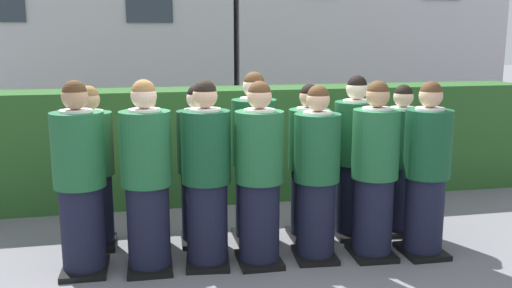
{
  "coord_description": "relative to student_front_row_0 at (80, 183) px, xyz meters",
  "views": [
    {
      "loc": [
        -1.07,
        -4.76,
        2.06
      ],
      "look_at": [
        0.0,
        0.29,
        1.05
      ],
      "focal_mm": 39.37,
      "sensor_mm": 36.0,
      "label": 1
    }
  ],
  "objects": [
    {
      "name": "student_front_row_3",
      "position": [
        1.55,
        -0.12,
        -0.01
      ],
      "size": [
        0.43,
        0.48,
        1.67
      ],
      "color": "black",
      "rests_on": "ground"
    },
    {
      "name": "student_front_row_2",
      "position": [
        1.08,
        -0.06,
        -0.01
      ],
      "size": [
        0.44,
        0.55,
        1.68
      ],
      "color": "black",
      "rests_on": "ground"
    },
    {
      "name": "student_rear_row_5",
      "position": [
        2.66,
        0.39,
        -0.01
      ],
      "size": [
        0.43,
        0.5,
        1.66
      ],
      "color": "black",
      "rests_on": "ground"
    },
    {
      "name": "student_rear_row_2",
      "position": [
        1.07,
        0.51,
        -0.05
      ],
      "size": [
        0.41,
        0.51,
        1.59
      ],
      "color": "black",
      "rests_on": "ground"
    },
    {
      "name": "student_front_row_0",
      "position": [
        0.0,
        0.0,
        0.0
      ],
      "size": [
        0.44,
        0.53,
        1.69
      ],
      "color": "black",
      "rests_on": "ground"
    },
    {
      "name": "student_front_row_5",
      "position": [
        2.63,
        -0.18,
        -0.02
      ],
      "size": [
        0.43,
        0.53,
        1.66
      ],
      "color": "black",
      "rests_on": "ground"
    },
    {
      "name": "student_front_row_4",
      "position": [
        2.08,
        -0.12,
        -0.03
      ],
      "size": [
        0.42,
        0.5,
        1.62
      ],
      "color": "black",
      "rests_on": "ground"
    },
    {
      "name": "student_rear_row_4",
      "position": [
        2.18,
        0.42,
        -0.05
      ],
      "size": [
        0.41,
        0.51,
        1.58
      ],
      "color": "black",
      "rests_on": "ground"
    },
    {
      "name": "student_rear_row_6",
      "position": [
        3.16,
        0.39,
        -0.06
      ],
      "size": [
        0.41,
        0.51,
        1.56
      ],
      "color": "black",
      "rests_on": "ground"
    },
    {
      "name": "hedge",
      "position": [
        1.58,
        2.03,
        -0.1
      ],
      "size": [
        8.02,
        0.7,
        1.41
      ],
      "color": "#285623",
      "rests_on": "ground"
    },
    {
      "name": "student_rear_row_0",
      "position": [
        0.06,
        0.61,
        -0.05
      ],
      "size": [
        0.41,
        0.5,
        1.59
      ],
      "color": "black",
      "rests_on": "ground"
    },
    {
      "name": "student_front_row_6",
      "position": [
        3.11,
        -0.24,
        -0.02
      ],
      "size": [
        0.43,
        0.52,
        1.65
      ],
      "color": "black",
      "rests_on": "ground"
    },
    {
      "name": "ground_plane",
      "position": [
        1.58,
        -0.11,
        -0.81
      ],
      "size": [
        60.0,
        60.0,
        0.0
      ],
      "primitive_type": "plane",
      "color": "slate"
    },
    {
      "name": "student_in_red_blazer",
      "position": [
        0.58,
        0.58,
        -0.06
      ],
      "size": [
        0.41,
        0.49,
        1.56
      ],
      "color": "black",
      "rests_on": "ground"
    },
    {
      "name": "student_rear_row_3",
      "position": [
        1.63,
        0.48,
        0.01
      ],
      "size": [
        0.44,
        0.53,
        1.71
      ],
      "color": "black",
      "rests_on": "ground"
    },
    {
      "name": "student_front_row_1",
      "position": [
        0.56,
        -0.06,
        0.0
      ],
      "size": [
        0.44,
        0.49,
        1.69
      ],
      "color": "black",
      "rests_on": "ground"
    }
  ]
}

